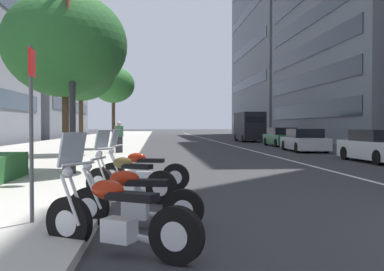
# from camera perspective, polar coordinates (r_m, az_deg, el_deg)

# --- Properties ---
(sidewalk_right_plaza) EXTENTS (160.00, 9.87, 0.15)m
(sidewalk_right_plaza) POSITION_cam_1_polar(r_m,az_deg,el_deg) (35.58, -14.15, -1.19)
(sidewalk_right_plaza) COLOR #B2ADA3
(sidewalk_right_plaza) RESTS_ON ground
(lane_centre_stripe) EXTENTS (110.00, 0.16, 0.01)m
(lane_centre_stripe) POSITION_cam_1_polar(r_m,az_deg,el_deg) (40.56, 3.91, -0.96)
(lane_centre_stripe) COLOR silver
(lane_centre_stripe) RESTS_ON ground
(motorcycle_mid_row) EXTENTS (1.22, 1.98, 1.49)m
(motorcycle_mid_row) POSITION_cam_1_polar(r_m,az_deg,el_deg) (5.49, -9.74, -10.59)
(motorcycle_mid_row) COLOR black
(motorcycle_mid_row) RESTS_ON ground
(motorcycle_by_sign_pole) EXTENTS (0.71, 2.08, 1.09)m
(motorcycle_by_sign_pole) POSITION_cam_1_polar(r_m,az_deg,el_deg) (6.83, -7.52, -8.53)
(motorcycle_by_sign_pole) COLOR black
(motorcycle_by_sign_pole) RESTS_ON ground
(motorcycle_second_in_row) EXTENTS (1.17, 1.95, 1.50)m
(motorcycle_second_in_row) POSITION_cam_1_polar(r_m,az_deg,el_deg) (9.30, -8.26, -5.70)
(motorcycle_second_in_row) COLOR black
(motorcycle_second_in_row) RESTS_ON ground
(motorcycle_under_tarp) EXTENTS (0.75, 2.21, 1.49)m
(motorcycle_under_tarp) POSITION_cam_1_polar(r_m,az_deg,el_deg) (10.80, -6.49, -4.73)
(motorcycle_under_tarp) COLOR black
(motorcycle_under_tarp) RESTS_ON ground
(car_mid_block_traffic) EXTENTS (4.33, 1.96, 1.40)m
(car_mid_block_traffic) POSITION_cam_1_polar(r_m,az_deg,el_deg) (20.65, 22.97, -1.37)
(car_mid_block_traffic) COLOR silver
(car_mid_block_traffic) RESTS_ON ground
(car_far_down_avenue) EXTENTS (4.70, 2.09, 1.39)m
(car_far_down_avenue) POSITION_cam_1_polar(r_m,az_deg,el_deg) (27.86, 14.34, -0.68)
(car_far_down_avenue) COLOR #B7B7BC
(car_far_down_avenue) RESTS_ON ground
(car_lead_in_lane) EXTENTS (4.40, 1.92, 1.45)m
(car_lead_in_lane) POSITION_cam_1_polar(r_m,az_deg,el_deg) (34.58, 11.51, -0.25)
(car_lead_in_lane) COLOR #236038
(car_lead_in_lane) RESTS_ON ground
(delivery_van_ahead) EXTENTS (5.31, 2.21, 2.90)m
(delivery_van_ahead) POSITION_cam_1_polar(r_m,az_deg,el_deg) (44.03, 7.43, 1.21)
(delivery_van_ahead) COLOR black
(delivery_van_ahead) RESTS_ON ground
(parking_sign_by_curb) EXTENTS (0.32, 0.06, 2.60)m
(parking_sign_by_curb) POSITION_cam_1_polar(r_m,az_deg,el_deg) (6.88, -20.08, 2.31)
(parking_sign_by_curb) COLOR #47494C
(parking_sign_by_curb) RESTS_ON sidewalk_right_plaza
(street_lamp_with_banners) EXTENTS (1.26, 2.06, 7.79)m
(street_lamp_with_banners) POSITION_cam_1_polar(r_m,az_deg,el_deg) (13.91, -14.09, 14.97)
(street_lamp_with_banners) COLOR #232326
(street_lamp_with_banners) RESTS_ON sidewalk_right_plaza
(street_tree_by_lamp_post) EXTENTS (3.97, 3.97, 5.72)m
(street_tree_by_lamp_post) POSITION_cam_1_polar(r_m,az_deg,el_deg) (14.98, -16.13, 11.22)
(street_tree_by_lamp_post) COLOR #473323
(street_tree_by_lamp_post) RESTS_ON sidewalk_right_plaza
(street_tree_mid_sidewalk) EXTENTS (3.51, 3.51, 5.68)m
(street_tree_mid_sidewalk) POSITION_cam_1_polar(r_m,az_deg,el_deg) (23.26, -14.22, 8.02)
(street_tree_mid_sidewalk) COLOR #473323
(street_tree_mid_sidewalk) RESTS_ON sidewalk_right_plaza
(street_tree_near_plaza_corner) EXTENTS (2.71, 2.71, 5.21)m
(street_tree_near_plaza_corner) POSITION_cam_1_polar(r_m,az_deg,el_deg) (28.77, -10.16, 6.44)
(street_tree_near_plaza_corner) COLOR #473323
(street_tree_near_plaza_corner) RESTS_ON sidewalk_right_plaza
(pedestrian_on_plaza) EXTENTS (0.40, 0.47, 1.65)m
(pedestrian_on_plaza) POSITION_cam_1_polar(r_m,az_deg,el_deg) (23.70, -9.44, -0.19)
(pedestrian_on_plaza) COLOR #2D2D33
(pedestrian_on_plaza) RESTS_ON sidewalk_right_plaza
(office_tower_far_left_down_avenue) EXTENTS (28.79, 19.90, 34.02)m
(office_tower_far_left_down_avenue) POSITION_cam_1_polar(r_m,az_deg,el_deg) (77.63, 14.50, 12.69)
(office_tower_far_left_down_avenue) COLOR slate
(office_tower_far_left_down_avenue) RESTS_ON ground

